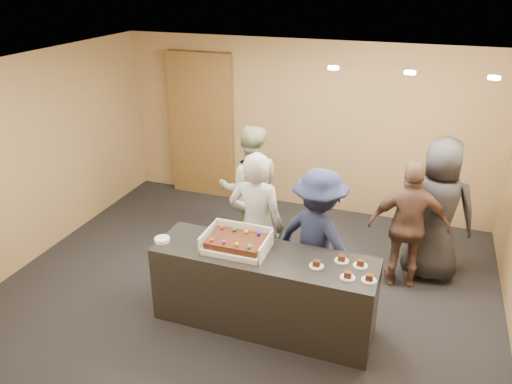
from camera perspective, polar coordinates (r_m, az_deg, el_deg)
room at (r=5.75m, az=-0.83°, el=0.59°), size 6.04×6.00×2.70m
serving_counter at (r=5.55m, az=0.88°, el=-11.10°), size 2.41×0.72×0.90m
storage_cabinet at (r=8.53m, az=-6.28°, el=7.54°), size 1.11×0.15×2.44m
cake_box at (r=5.39m, az=-2.15°, el=-6.00°), size 0.69×0.48×0.20m
sheet_cake at (r=5.34m, az=-2.26°, el=-5.65°), size 0.59×0.40×0.11m
plate_stack at (r=5.62m, az=-10.68°, el=-5.37°), size 0.17×0.17×0.04m
slice_a at (r=5.13m, az=6.93°, el=-8.20°), size 0.15×0.15×0.07m
slice_b at (r=5.25m, az=9.77°, el=-7.56°), size 0.15×0.15×0.07m
slice_c at (r=5.00m, az=10.44°, el=-9.40°), size 0.15×0.15×0.07m
slice_d at (r=5.21m, az=11.85°, el=-8.04°), size 0.15×0.15×0.07m
slice_e at (r=5.00m, az=12.81°, el=-9.61°), size 0.15×0.15×0.07m
person_server_grey at (r=5.79m, az=0.03°, el=-3.99°), size 0.67×0.44×1.83m
person_sage_man at (r=6.84m, az=-0.66°, el=0.42°), size 1.06×0.96×1.79m
person_navy_man at (r=5.72m, az=7.14°, el=-5.38°), size 1.25×1.00×1.69m
person_brown_extra at (r=6.30m, az=17.05°, el=-3.69°), size 1.01×0.55×1.64m
person_dark_suit at (r=6.54m, az=19.95°, el=-1.97°), size 0.94×0.65×1.86m
ceiling_spotlights at (r=5.53m, az=17.18°, el=12.91°), size 1.72×0.12×0.03m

